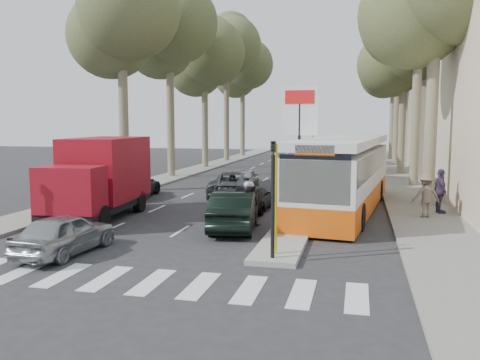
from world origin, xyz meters
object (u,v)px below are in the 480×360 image
object	(u,v)px
dark_hatchback	(234,210)
red_truck	(100,176)
silver_hatchback	(65,234)
motorcycle	(249,206)
city_bus	(343,172)

from	to	relation	value
dark_hatchback	red_truck	bearing A→B (deg)	-16.58
silver_hatchback	motorcycle	distance (m)	7.10
silver_hatchback	dark_hatchback	world-z (taller)	dark_hatchback
silver_hatchback	city_bus	size ratio (longest dim) A/B	0.29
dark_hatchback	motorcycle	distance (m)	0.67
motorcycle	red_truck	bearing A→B (deg)	-179.40
silver_hatchback	red_truck	distance (m)	6.14
red_truck	city_bus	xyz separation A→B (m)	(10.09, 4.30, -0.01)
silver_hatchback	motorcycle	bearing A→B (deg)	-127.87
dark_hatchback	red_truck	xyz separation A→B (m)	(-6.14, 0.94, 1.08)
silver_hatchback	motorcycle	world-z (taller)	motorcycle
dark_hatchback	red_truck	distance (m)	6.30
red_truck	motorcycle	bearing A→B (deg)	-8.61
red_truck	motorcycle	distance (m)	6.72
dark_hatchback	city_bus	xyz separation A→B (m)	(3.95, 5.24, 1.07)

